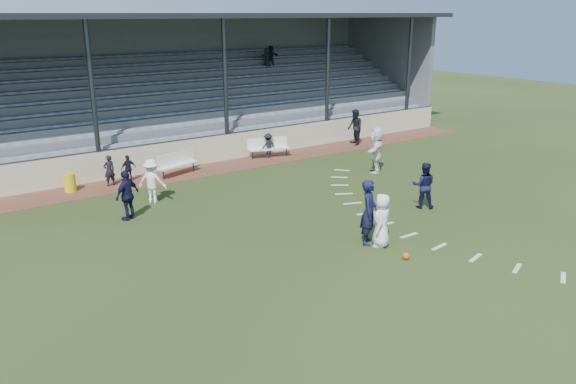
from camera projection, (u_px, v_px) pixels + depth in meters
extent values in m
plane|color=#2A3917|center=(339.00, 258.00, 15.89)|extent=(90.00, 90.00, 0.00)
cube|color=brown|center=(180.00, 174.00, 24.04)|extent=(34.00, 2.00, 0.02)
cube|color=beige|center=(169.00, 156.00, 24.67)|extent=(34.00, 0.18, 1.20)
cube|color=white|center=(179.00, 165.00, 23.78)|extent=(2.03, 0.99, 0.06)
cube|color=white|center=(176.00, 158.00, 23.88)|extent=(1.92, 0.67, 0.54)
cylinder|color=#313439|center=(164.00, 175.00, 23.20)|extent=(0.06, 0.06, 0.40)
cylinder|color=#313439|center=(193.00, 166.00, 24.50)|extent=(0.06, 0.06, 0.40)
cube|color=white|center=(270.00, 149.00, 26.65)|extent=(2.04, 0.89, 0.06)
cube|color=white|center=(267.00, 143.00, 26.74)|extent=(1.95, 0.56, 0.54)
cylinder|color=#313439|center=(253.00, 155.00, 26.43)|extent=(0.06, 0.06, 0.40)
cylinder|color=#313439|center=(286.00, 152.00, 27.00)|extent=(0.06, 0.06, 0.40)
cylinder|color=gold|center=(70.00, 183.00, 21.61)|extent=(0.45, 0.45, 0.71)
sphere|color=#D4590C|center=(406.00, 256.00, 15.74)|extent=(0.20, 0.20, 0.20)
imported|color=white|center=(382.00, 220.00, 16.45)|extent=(0.93, 0.90, 1.62)
imported|color=black|center=(369.00, 212.00, 16.59)|extent=(0.86, 0.83, 1.98)
imported|color=black|center=(424.00, 185.00, 19.73)|extent=(1.01, 1.00, 1.65)
imported|color=white|center=(152.00, 181.00, 20.27)|extent=(1.17, 1.16, 1.62)
imported|color=black|center=(127.00, 195.00, 18.59)|extent=(1.08, 0.82, 1.71)
imported|color=white|center=(376.00, 150.00, 24.15)|extent=(1.78, 1.62, 1.97)
imported|color=black|center=(355.00, 127.00, 29.14)|extent=(0.97, 1.09, 1.85)
imported|color=black|center=(109.00, 171.00, 22.25)|extent=(0.49, 0.35, 1.25)
imported|color=black|center=(128.00, 168.00, 22.85)|extent=(0.68, 0.36, 1.11)
imported|color=black|center=(268.00, 146.00, 26.64)|extent=(0.77, 0.46, 1.17)
cube|color=slate|center=(164.00, 154.00, 25.10)|extent=(34.00, 0.80, 1.20)
cube|color=#84959F|center=(162.00, 139.00, 24.98)|extent=(33.00, 0.28, 0.10)
cube|color=slate|center=(157.00, 146.00, 25.66)|extent=(34.00, 0.80, 1.60)
cube|color=#84959F|center=(154.00, 127.00, 25.48)|extent=(33.00, 0.28, 0.10)
cube|color=slate|center=(149.00, 139.00, 26.22)|extent=(34.00, 0.80, 2.00)
cube|color=#84959F|center=(147.00, 116.00, 25.98)|extent=(33.00, 0.28, 0.10)
cube|color=slate|center=(143.00, 132.00, 26.78)|extent=(34.00, 0.80, 2.40)
cube|color=#84959F|center=(140.00, 105.00, 26.48)|extent=(33.00, 0.28, 0.10)
cube|color=slate|center=(136.00, 125.00, 27.34)|extent=(34.00, 0.80, 2.80)
cube|color=#84959F|center=(133.00, 95.00, 26.98)|extent=(33.00, 0.28, 0.10)
cube|color=slate|center=(130.00, 119.00, 27.90)|extent=(34.00, 0.80, 3.20)
cube|color=#84959F|center=(126.00, 85.00, 27.48)|extent=(33.00, 0.28, 0.10)
cube|color=slate|center=(124.00, 112.00, 28.46)|extent=(34.00, 0.80, 3.60)
cube|color=#84959F|center=(120.00, 75.00, 27.98)|extent=(33.00, 0.28, 0.10)
cube|color=slate|center=(118.00, 106.00, 29.02)|extent=(34.00, 0.80, 4.00)
cube|color=#84959F|center=(114.00, 66.00, 28.48)|extent=(33.00, 0.28, 0.10)
cube|color=slate|center=(113.00, 101.00, 29.58)|extent=(34.00, 0.80, 4.40)
cube|color=#84959F|center=(108.00, 57.00, 28.98)|extent=(33.00, 0.28, 0.10)
cube|color=slate|center=(107.00, 80.00, 29.74)|extent=(34.00, 0.40, 6.40)
cube|color=slate|center=(384.00, 68.00, 36.24)|extent=(0.30, 7.80, 6.40)
cube|color=black|center=(128.00, 15.00, 25.71)|extent=(34.60, 9.00, 0.22)
cylinder|color=#313439|center=(93.00, 102.00, 22.29)|extent=(0.20, 0.20, 6.50)
cylinder|color=#313439|center=(226.00, 90.00, 25.60)|extent=(0.20, 0.20, 6.50)
cylinder|color=#313439|center=(327.00, 81.00, 28.91)|extent=(0.20, 0.20, 6.50)
cylinder|color=#313439|center=(408.00, 74.00, 32.22)|extent=(0.20, 0.20, 6.50)
cylinder|color=#313439|center=(168.00, 142.00, 24.48)|extent=(34.00, 0.05, 0.05)
imported|color=black|center=(267.00, 57.00, 32.61)|extent=(0.62, 0.51, 1.09)
imported|color=black|center=(271.00, 56.00, 32.74)|extent=(1.13, 0.38, 1.21)
cube|color=silver|center=(342.00, 170.00, 24.70)|extent=(0.54, 0.61, 0.01)
cube|color=silver|center=(339.00, 177.00, 23.64)|extent=(0.59, 0.56, 0.01)
cube|color=silver|center=(340.00, 185.00, 22.56)|extent=(0.64, 0.51, 0.01)
cube|color=silver|center=(344.00, 194.00, 21.47)|extent=(0.67, 0.44, 0.01)
cube|color=silver|center=(353.00, 203.00, 20.40)|extent=(0.70, 0.37, 0.01)
cube|color=silver|center=(366.00, 213.00, 19.37)|extent=(0.71, 0.29, 0.01)
cube|color=silver|center=(385.00, 224.00, 18.38)|extent=(0.71, 0.21, 0.01)
cube|color=silver|center=(409.00, 235.00, 17.46)|extent=(0.70, 0.12, 0.01)
cube|color=silver|center=(439.00, 247.00, 16.61)|extent=(0.71, 0.21, 0.01)
cube|color=silver|center=(475.00, 258.00, 15.86)|extent=(0.71, 0.29, 0.01)
cube|color=silver|center=(517.00, 268.00, 15.21)|extent=(0.70, 0.37, 0.01)
cube|color=silver|center=(563.00, 277.00, 14.68)|extent=(0.67, 0.44, 0.01)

